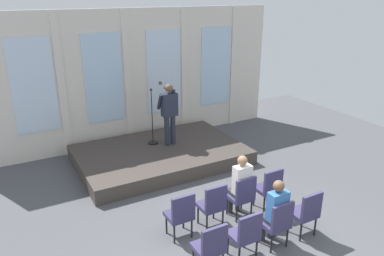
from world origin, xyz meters
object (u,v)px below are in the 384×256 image
object	(u,v)px
chair_r1_c0	(211,245)
mic_stand	(153,132)
chair_r0_c0	(181,213)
chair_r1_c2	(277,221)
chair_r1_c3	(306,211)
chair_r0_c1	(213,203)
chair_r0_c3	(269,186)
chair_r1_c1	(246,233)
audience_r1_c2	(275,210)
audience_r0_c2	(240,183)
chair_r0_c2	(242,194)
speaker	(169,110)

from	to	relation	value
chair_r1_c0	mic_stand	bearing A→B (deg)	77.90
chair_r0_c0	chair_r1_c2	bearing A→B (deg)	-37.44
chair_r0_c0	chair_r1_c3	size ratio (longest dim) A/B	1.00
chair_r0_c1	chair_r0_c3	distance (m)	1.38
chair_r0_c0	chair_r1_c1	world-z (taller)	same
chair_r1_c1	audience_r1_c2	size ratio (longest dim) A/B	0.71
mic_stand	audience_r1_c2	world-z (taller)	mic_stand
audience_r1_c2	chair_r0_c0	bearing A→B (deg)	144.76
chair_r0_c1	audience_r0_c2	xyz separation A→B (m)	(0.69, 0.08, 0.22)
chair_r1_c0	chair_r1_c3	world-z (taller)	same
mic_stand	chair_r1_c0	bearing A→B (deg)	-102.10
chair_r0_c2	chair_r1_c2	bearing A→B (deg)	-90.00
chair_r0_c1	chair_r1_c3	distance (m)	1.73
audience_r0_c2	chair_r0_c0	bearing A→B (deg)	-176.70
chair_r0_c0	chair_r0_c1	distance (m)	0.69
chair_r0_c1	chair_r1_c3	bearing A→B (deg)	-37.44
chair_r0_c2	chair_r1_c1	bearing A→B (deg)	-123.15
chair_r0_c0	audience_r1_c2	size ratio (longest dim) A/B	0.71
chair_r0_c1	chair_r1_c2	size ratio (longest dim) A/B	1.00
audience_r0_c2	chair_r1_c1	bearing A→B (deg)	-121.27
speaker	audience_r1_c2	size ratio (longest dim) A/B	1.28
chair_r0_c2	chair_r1_c3	size ratio (longest dim) A/B	1.00
chair_r0_c1	chair_r0_c2	bearing A→B (deg)	0.00
speaker	chair_r1_c2	bearing A→B (deg)	-90.21
mic_stand	chair_r1_c0	distance (m)	4.83
mic_stand	chair_r0_c3	xyz separation A→B (m)	(1.05, -3.67, -0.18)
speaker	chair_r1_c0	world-z (taller)	speaker
chair_r1_c0	chair_r1_c3	size ratio (longest dim) A/B	1.00
speaker	chair_r0_c2	distance (m)	3.48
chair_r1_c0	chair_r1_c2	world-z (taller)	same
mic_stand	chair_r1_c3	xyz separation A→B (m)	(1.05, -4.72, -0.18)
chair_r0_c0	chair_r0_c1	size ratio (longest dim) A/B	1.00
chair_r0_c3	audience_r0_c2	bearing A→B (deg)	173.42
audience_r1_c2	chair_r1_c1	bearing A→B (deg)	-173.24
mic_stand	chair_r0_c1	distance (m)	3.69
chair_r0_c0	chair_r0_c3	bearing A→B (deg)	0.00
chair_r0_c0	chair_r1_c1	size ratio (longest dim) A/B	1.00
audience_r0_c2	chair_r1_c3	size ratio (longest dim) A/B	1.45
chair_r1_c2	mic_stand	bearing A→B (deg)	94.40
chair_r0_c2	audience_r1_c2	world-z (taller)	audience_r1_c2
mic_stand	chair_r0_c0	xyz separation A→B (m)	(-1.01, -3.67, -0.18)
chair_r0_c3	chair_r1_c3	xyz separation A→B (m)	(0.00, -1.05, 0.00)
chair_r0_c3	chair_r1_c3	distance (m)	1.05
chair_r0_c0	chair_r1_c3	distance (m)	2.32
audience_r0_c2	audience_r1_c2	distance (m)	1.05
chair_r0_c2	chair_r0_c1	bearing A→B (deg)	180.00
chair_r1_c1	speaker	bearing A→B (deg)	80.99
speaker	chair_r0_c0	bearing A→B (deg)	-112.34
chair_r0_c0	audience_r0_c2	distance (m)	1.40
speaker	audience_r0_c2	world-z (taller)	speaker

